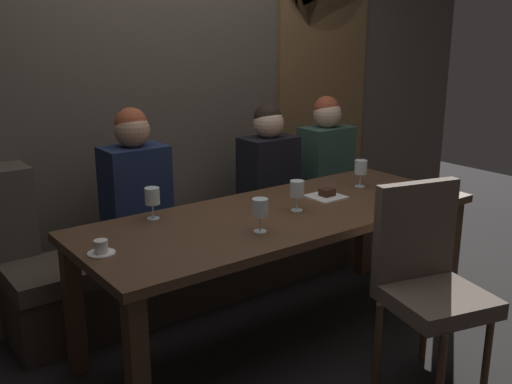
# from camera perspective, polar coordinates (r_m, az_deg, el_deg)

# --- Properties ---
(ground) EXTENTS (9.00, 9.00, 0.00)m
(ground) POSITION_cam_1_polar(r_m,az_deg,el_deg) (3.42, 2.35, -13.80)
(ground) COLOR black
(back_wall_tiled) EXTENTS (6.00, 0.12, 3.00)m
(back_wall_tiled) POSITION_cam_1_polar(r_m,az_deg,el_deg) (4.00, -8.82, 12.89)
(back_wall_tiled) COLOR brown
(back_wall_tiled) RESTS_ON ground
(arched_door) EXTENTS (0.90, 0.05, 2.55)m
(arched_door) POSITION_cam_1_polar(r_m,az_deg,el_deg) (4.75, 6.46, 11.76)
(arched_door) COLOR brown
(arched_door) RESTS_ON ground
(dining_table) EXTENTS (2.20, 0.84, 0.74)m
(dining_table) POSITION_cam_1_polar(r_m,az_deg,el_deg) (3.15, 2.48, -3.43)
(dining_table) COLOR #412B1C
(dining_table) RESTS_ON ground
(banquette_bench) EXTENTS (2.50, 0.44, 0.45)m
(banquette_bench) POSITION_cam_1_polar(r_m,az_deg,el_deg) (3.83, -4.29, -6.66)
(banquette_bench) COLOR #312A23
(banquette_bench) RESTS_ON ground
(chair_near_side) EXTENTS (0.54, 0.54, 0.98)m
(chair_near_side) POSITION_cam_1_polar(r_m,az_deg,el_deg) (2.93, 16.22, -7.58)
(chair_near_side) COLOR #4C3321
(chair_near_side) RESTS_ON ground
(diner_redhead) EXTENTS (0.36, 0.24, 0.80)m
(diner_redhead) POSITION_cam_1_polar(r_m,az_deg,el_deg) (3.44, -11.61, 0.99)
(diner_redhead) COLOR #192342
(diner_redhead) RESTS_ON banquette_bench
(diner_bearded) EXTENTS (0.36, 0.24, 0.76)m
(diner_bearded) POSITION_cam_1_polar(r_m,az_deg,el_deg) (3.90, 1.19, 2.72)
(diner_bearded) COLOR black
(diner_bearded) RESTS_ON banquette_bench
(diner_far_end) EXTENTS (0.36, 0.24, 0.77)m
(diner_far_end) POSITION_cam_1_polar(r_m,az_deg,el_deg) (4.26, 6.78, 3.79)
(diner_far_end) COLOR #2D473D
(diner_far_end) RESTS_ON banquette_bench
(wine_glass_center_front) EXTENTS (0.08, 0.08, 0.16)m
(wine_glass_center_front) POSITION_cam_1_polar(r_m,az_deg,el_deg) (3.02, -10.00, -0.54)
(wine_glass_center_front) COLOR silver
(wine_glass_center_front) RESTS_ON dining_table
(wine_glass_end_right) EXTENTS (0.08, 0.08, 0.16)m
(wine_glass_end_right) POSITION_cam_1_polar(r_m,az_deg,el_deg) (2.79, 0.40, -1.68)
(wine_glass_end_right) COLOR silver
(wine_glass_end_right) RESTS_ON dining_table
(wine_glass_far_left) EXTENTS (0.08, 0.08, 0.16)m
(wine_glass_far_left) POSITION_cam_1_polar(r_m,az_deg,el_deg) (3.12, 3.99, 0.18)
(wine_glass_far_left) COLOR silver
(wine_glass_far_left) RESTS_ON dining_table
(wine_glass_end_left) EXTENTS (0.08, 0.08, 0.16)m
(wine_glass_end_left) POSITION_cam_1_polar(r_m,az_deg,el_deg) (3.64, 10.11, 2.32)
(wine_glass_end_left) COLOR silver
(wine_glass_end_left) RESTS_ON dining_table
(espresso_cup) EXTENTS (0.12, 0.12, 0.06)m
(espresso_cup) POSITION_cam_1_polar(r_m,az_deg,el_deg) (2.63, -14.79, -5.27)
(espresso_cup) COLOR white
(espresso_cup) RESTS_ON dining_table
(dessert_plate) EXTENTS (0.19, 0.19, 0.05)m
(dessert_plate) POSITION_cam_1_polar(r_m,az_deg,el_deg) (3.40, 6.81, -0.30)
(dessert_plate) COLOR white
(dessert_plate) RESTS_ON dining_table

